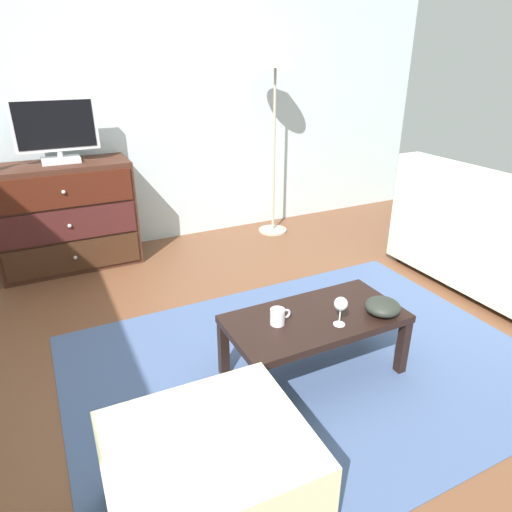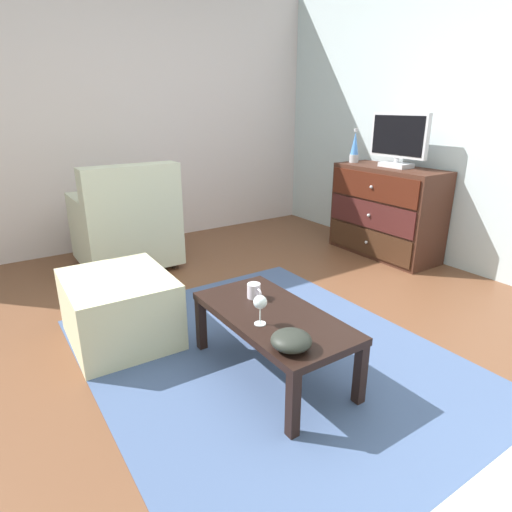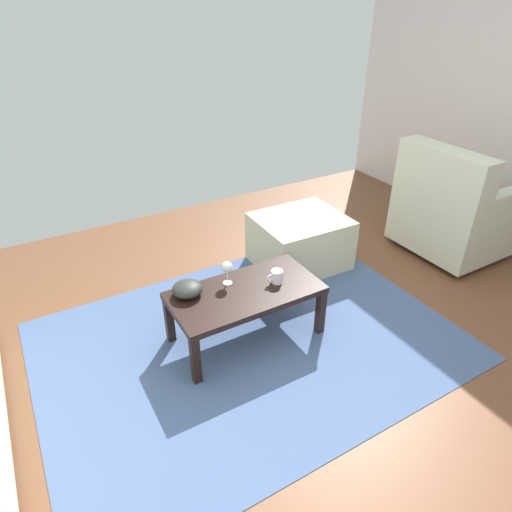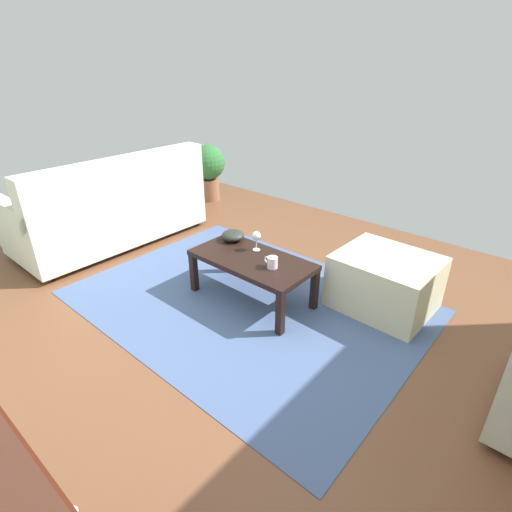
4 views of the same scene
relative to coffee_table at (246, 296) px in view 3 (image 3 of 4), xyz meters
The scene contains 8 objects.
ground_plane 0.48m from the coffee_table, 126.19° to the left, with size 5.78×4.76×0.05m, color brown.
area_rug 0.32m from the coffee_table, 84.79° to the left, with size 2.60×1.90×0.01m, color #42567F.
coffee_table is the anchor object (origin of this frame).
wine_glass 0.22m from the coffee_table, 63.88° to the right, with size 0.07×0.07×0.16m.
mug 0.23m from the coffee_table, behind, with size 0.11×0.08×0.08m.
bowl_decorative 0.37m from the coffee_table, 22.73° to the right, with size 0.19×0.19×0.08m, color #262A24.
armchair 2.08m from the coffee_table, behind, with size 0.80×0.81×0.95m.
ottoman 1.01m from the coffee_table, 145.02° to the right, with size 0.70×0.60×0.42m, color beige.
Camera 3 is at (1.28, 1.73, 1.96)m, focal length 31.12 mm.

